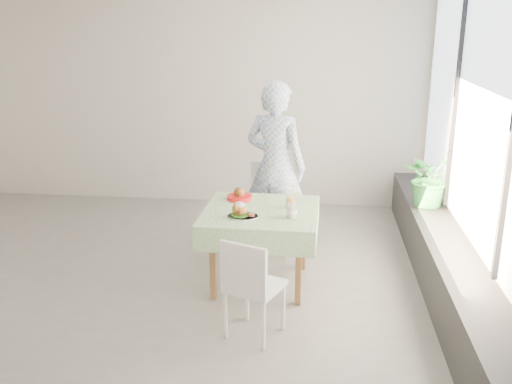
# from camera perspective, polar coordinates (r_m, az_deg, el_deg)

# --- Properties ---
(floor) EXTENTS (6.00, 6.00, 0.00)m
(floor) POSITION_cam_1_polar(r_m,az_deg,el_deg) (5.78, -10.49, -8.25)
(floor) COLOR slate
(floor) RESTS_ON ground
(wall_back) EXTENTS (6.00, 0.02, 2.80)m
(wall_back) POSITION_cam_1_polar(r_m,az_deg,el_deg) (7.73, -5.69, 9.17)
(wall_back) COLOR beige
(wall_back) RESTS_ON ground
(wall_right) EXTENTS (0.02, 5.00, 2.80)m
(wall_right) POSITION_cam_1_polar(r_m,az_deg,el_deg) (5.28, 21.63, 4.48)
(wall_right) COLOR beige
(wall_right) RESTS_ON ground
(window_pane) EXTENTS (0.01, 4.80, 2.18)m
(window_pane) POSITION_cam_1_polar(r_m,az_deg,el_deg) (5.23, 21.61, 7.17)
(window_pane) COLOR #D1E0F9
(window_pane) RESTS_ON ground
(window_ledge) EXTENTS (0.40, 4.80, 0.50)m
(window_ledge) POSITION_cam_1_polar(r_m,az_deg,el_deg) (5.57, 18.36, -7.03)
(window_ledge) COLOR black
(window_ledge) RESTS_ON ground
(cafe_table) EXTENTS (1.06, 1.06, 0.74)m
(cafe_table) POSITION_cam_1_polar(r_m,az_deg,el_deg) (5.35, 0.47, -4.66)
(cafe_table) COLOR brown
(cafe_table) RESTS_ON ground
(chair_far) EXTENTS (0.46, 0.46, 0.94)m
(chair_far) POSITION_cam_1_polar(r_m,az_deg,el_deg) (6.21, 1.40, -3.24)
(chair_far) COLOR white
(chair_far) RESTS_ON ground
(chair_near) EXTENTS (0.52, 0.52, 0.83)m
(chair_near) POSITION_cam_1_polar(r_m,az_deg,el_deg) (4.59, -0.21, -11.30)
(chair_near) COLOR white
(chair_near) RESTS_ON ground
(diner) EXTENTS (0.78, 0.64, 1.84)m
(diner) POSITION_cam_1_polar(r_m,az_deg,el_deg) (6.08, 1.97, 2.55)
(diner) COLOR #83A0D2
(diner) RESTS_ON ground
(main_dish) EXTENTS (0.28, 0.28, 0.14)m
(main_dish) POSITION_cam_1_polar(r_m,az_deg,el_deg) (5.05, -1.50, -2.03)
(main_dish) COLOR white
(main_dish) RESTS_ON cafe_table
(juice_cup_orange) EXTENTS (0.09, 0.09, 0.26)m
(juice_cup_orange) POSITION_cam_1_polar(r_m,az_deg,el_deg) (5.29, 3.48, -1.03)
(juice_cup_orange) COLOR white
(juice_cup_orange) RESTS_ON cafe_table
(juice_cup_lemonade) EXTENTS (0.10, 0.10, 0.27)m
(juice_cup_lemonade) POSITION_cam_1_polar(r_m,az_deg,el_deg) (5.04, 3.57, -1.89)
(juice_cup_lemonade) COLOR white
(juice_cup_lemonade) RESTS_ON cafe_table
(second_dish) EXTENTS (0.25, 0.25, 0.12)m
(second_dish) POSITION_cam_1_polar(r_m,az_deg,el_deg) (5.55, -1.66, -0.41)
(second_dish) COLOR #B41213
(second_dish) RESTS_ON cafe_table
(potted_plant) EXTENTS (0.76, 0.76, 0.64)m
(potted_plant) POSITION_cam_1_polar(r_m,az_deg,el_deg) (6.35, 17.01, 1.47)
(potted_plant) COLOR #2C853C
(potted_plant) RESTS_ON window_ledge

